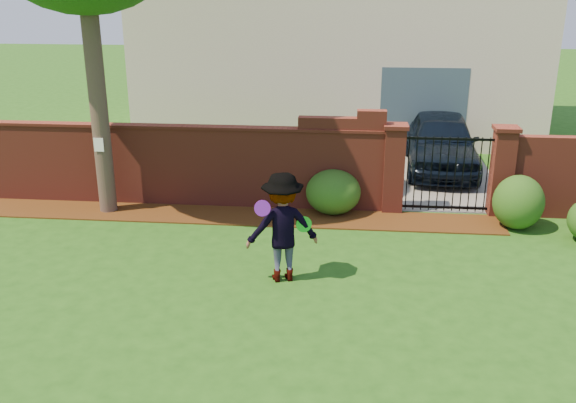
# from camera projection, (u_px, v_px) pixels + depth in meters

# --- Properties ---
(ground) EXTENTS (80.00, 80.00, 0.01)m
(ground) POSITION_uv_depth(u_px,v_px,m) (251.00, 293.00, 9.86)
(ground) COLOR #204D13
(ground) RESTS_ON ground
(mulch_bed) EXTENTS (11.10, 1.08, 0.03)m
(mulch_bed) POSITION_uv_depth(u_px,v_px,m) (231.00, 216.00, 13.08)
(mulch_bed) COLOR #3A1E0A
(mulch_bed) RESTS_ON ground
(brick_wall) EXTENTS (8.70, 0.31, 2.16)m
(brick_wall) POSITION_uv_depth(u_px,v_px,m) (187.00, 164.00, 13.50)
(brick_wall) COLOR maroon
(brick_wall) RESTS_ON ground
(pillar_left) EXTENTS (0.50, 0.50, 1.88)m
(pillar_left) POSITION_uv_depth(u_px,v_px,m) (394.00, 168.00, 13.07)
(pillar_left) COLOR maroon
(pillar_left) RESTS_ON ground
(pillar_right) EXTENTS (0.50, 0.50, 1.88)m
(pillar_right) POSITION_uv_depth(u_px,v_px,m) (502.00, 171.00, 12.87)
(pillar_right) COLOR maroon
(pillar_right) RESTS_ON ground
(iron_gate) EXTENTS (1.78, 0.03, 1.60)m
(iron_gate) POSITION_uv_depth(u_px,v_px,m) (447.00, 174.00, 13.01)
(iron_gate) COLOR black
(iron_gate) RESTS_ON ground
(driveway) EXTENTS (3.20, 8.00, 0.01)m
(driveway) POSITION_uv_depth(u_px,v_px,m) (424.00, 162.00, 17.04)
(driveway) COLOR slate
(driveway) RESTS_ON ground
(house) EXTENTS (12.40, 6.40, 6.30)m
(house) POSITION_uv_depth(u_px,v_px,m) (338.00, 30.00, 19.98)
(house) COLOR beige
(house) RESTS_ON ground
(car) EXTENTS (1.96, 4.40, 1.47)m
(car) POSITION_uv_depth(u_px,v_px,m) (442.00, 144.00, 15.89)
(car) COLOR black
(car) RESTS_ON ground
(paper_notice) EXTENTS (0.20, 0.01, 0.28)m
(paper_notice) POSITION_uv_depth(u_px,v_px,m) (99.00, 145.00, 12.71)
(paper_notice) COLOR white
(paper_notice) RESTS_ON tree
(shrub_left) EXTENTS (1.15, 1.15, 0.94)m
(shrub_left) POSITION_uv_depth(u_px,v_px,m) (333.00, 192.00, 13.11)
(shrub_left) COLOR #184715
(shrub_left) RESTS_ON ground
(shrub_middle) EXTENTS (0.98, 0.98, 1.08)m
(shrub_middle) POSITION_uv_depth(u_px,v_px,m) (518.00, 202.00, 12.29)
(shrub_middle) COLOR #184715
(shrub_middle) RESTS_ON ground
(man) EXTENTS (1.31, 0.97, 1.81)m
(man) POSITION_uv_depth(u_px,v_px,m) (282.00, 228.00, 10.00)
(man) COLOR gray
(man) RESTS_ON ground
(frisbee_purple) EXTENTS (0.27, 0.14, 0.25)m
(frisbee_purple) POSITION_uv_depth(u_px,v_px,m) (262.00, 208.00, 9.67)
(frisbee_purple) COLOR purple
(frisbee_purple) RESTS_ON man
(frisbee_green) EXTENTS (0.26, 0.14, 0.26)m
(frisbee_green) POSITION_uv_depth(u_px,v_px,m) (304.00, 224.00, 9.96)
(frisbee_green) COLOR green
(frisbee_green) RESTS_ON man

